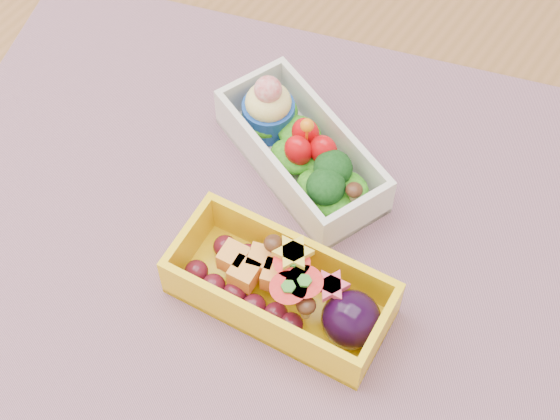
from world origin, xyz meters
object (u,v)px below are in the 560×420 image
Objects in this scene: table at (250,251)px; bento_white at (301,150)px; bento_yellow at (285,289)px; placemat at (269,235)px.

table is 6.98× the size of bento_white.
table is 7.00× the size of bento_yellow.
bento_yellow is (0.06, -0.11, 0.00)m from bento_white.
bento_white is 1.00× the size of bento_yellow.
table is 0.13m from bento_white.
table is at bearing -94.69° from bento_white.
placemat is 3.35× the size of bento_white.
placemat is (0.04, -0.02, 0.10)m from table.
table is 2.09× the size of placemat.
bento_white reaches higher than table.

